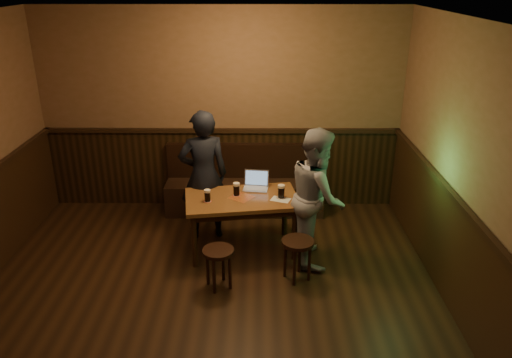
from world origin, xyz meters
The scene contains 12 objects.
room centered at (0.00, 0.22, 1.20)m, with size 5.04×6.04×2.84m.
bench centered at (0.32, 2.75, 0.31)m, with size 2.20×0.50×0.95m.
pub_table centered at (0.32, 1.64, 0.62)m, with size 1.42×0.94×0.71m.
stool_left centered at (0.09, 0.85, 0.37)m, with size 0.43×0.43×0.46m.
stool_right centered at (0.95, 1.01, 0.39)m, with size 0.44×0.44×0.48m.
pint_left centered at (-0.07, 1.52, 0.78)m, with size 0.10×0.10×0.15m.
pint_mid centered at (0.26, 1.69, 0.79)m, with size 0.10×0.10×0.16m.
pint_right centered at (0.79, 1.63, 0.79)m, with size 0.11×0.11×0.17m.
laptop centered at (0.49, 1.91, 0.76)m, with size 0.33×0.28×0.21m.
menu centered at (0.78, 1.57, 0.71)m, with size 0.22×0.15×0.00m, color silver.
person_suit centered at (-0.17, 2.00, 0.84)m, with size 0.61×0.40×1.67m, color black.
person_grey centered at (1.19, 1.46, 0.81)m, with size 0.78×0.61×1.61m, color gray.
Camera 1 is at (0.53, -3.74, 3.18)m, focal length 35.00 mm.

